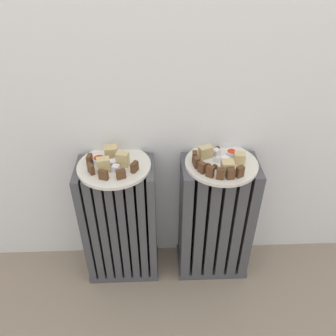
% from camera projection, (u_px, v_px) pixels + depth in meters
% --- Properties ---
extents(ground_plane, '(6.00, 6.00, 0.00)m').
position_uv_depth(ground_plane, '(171.00, 323.00, 1.33)').
color(ground_plane, gray).
extents(radiator_left, '(0.30, 0.18, 0.55)m').
position_uv_depth(radiator_left, '(121.00, 223.00, 1.39)').
color(radiator_left, '#47474C').
rests_on(radiator_left, ground_plane).
extents(radiator_right, '(0.30, 0.18, 0.55)m').
position_uv_depth(radiator_right, '(215.00, 221.00, 1.40)').
color(radiator_right, '#47474C').
rests_on(radiator_right, ground_plane).
extents(plate_left, '(0.27, 0.27, 0.01)m').
position_uv_depth(plate_left, '(114.00, 166.00, 1.22)').
color(plate_left, silver).
rests_on(plate_left, radiator_left).
extents(plate_right, '(0.27, 0.27, 0.01)m').
position_uv_depth(plate_right, '(221.00, 164.00, 1.23)').
color(plate_right, silver).
rests_on(plate_right, radiator_right).
extents(dark_cake_slice_left_0, '(0.02, 0.03, 0.04)m').
position_uv_depth(dark_cake_slice_left_0, '(90.00, 159.00, 1.21)').
color(dark_cake_slice_left_0, '#56351E').
rests_on(dark_cake_slice_left_0, plate_left).
extents(dark_cake_slice_left_1, '(0.03, 0.03, 0.04)m').
position_uv_depth(dark_cake_slice_left_1, '(91.00, 169.00, 1.17)').
color(dark_cake_slice_left_1, '#56351E').
rests_on(dark_cake_slice_left_1, plate_left).
extents(dark_cake_slice_left_2, '(0.03, 0.02, 0.04)m').
position_uv_depth(dark_cake_slice_left_2, '(103.00, 175.00, 1.14)').
color(dark_cake_slice_left_2, '#56351E').
rests_on(dark_cake_slice_left_2, plate_left).
extents(dark_cake_slice_left_3, '(0.03, 0.03, 0.04)m').
position_uv_depth(dark_cake_slice_left_3, '(121.00, 174.00, 1.14)').
color(dark_cake_slice_left_3, '#56351E').
rests_on(dark_cake_slice_left_3, plate_left).
extents(dark_cake_slice_left_4, '(0.03, 0.03, 0.04)m').
position_uv_depth(dark_cake_slice_left_4, '(134.00, 167.00, 1.18)').
color(dark_cake_slice_left_4, '#56351E').
rests_on(dark_cake_slice_left_4, plate_left).
extents(marble_cake_slice_left_0, '(0.05, 0.04, 0.05)m').
position_uv_depth(marble_cake_slice_left_0, '(123.00, 159.00, 1.20)').
color(marble_cake_slice_left_0, tan).
rests_on(marble_cake_slice_left_0, plate_left).
extents(marble_cake_slice_left_1, '(0.05, 0.04, 0.05)m').
position_uv_depth(marble_cake_slice_left_1, '(104.00, 165.00, 1.17)').
color(marble_cake_slice_left_1, tan).
rests_on(marble_cake_slice_left_1, plate_left).
extents(marble_cake_slice_left_2, '(0.05, 0.04, 0.05)m').
position_uv_depth(marble_cake_slice_left_2, '(111.00, 152.00, 1.24)').
color(marble_cake_slice_left_2, tan).
rests_on(marble_cake_slice_left_2, plate_left).
extents(turkish_delight_left_0, '(0.03, 0.03, 0.02)m').
position_uv_depth(turkish_delight_left_0, '(116.00, 168.00, 1.18)').
color(turkish_delight_left_0, white).
rests_on(turkish_delight_left_0, plate_left).
extents(turkish_delight_left_1, '(0.03, 0.03, 0.02)m').
position_uv_depth(turkish_delight_left_1, '(113.00, 163.00, 1.20)').
color(turkish_delight_left_1, white).
rests_on(turkish_delight_left_1, plate_left).
extents(medjool_date_left_0, '(0.03, 0.03, 0.02)m').
position_uv_depth(medjool_date_left_0, '(106.00, 163.00, 1.21)').
color(medjool_date_left_0, '#3D1E0F').
rests_on(medjool_date_left_0, plate_left).
extents(medjool_date_left_1, '(0.03, 0.02, 0.02)m').
position_uv_depth(medjool_date_left_1, '(123.00, 153.00, 1.27)').
color(medjool_date_left_1, '#3D1E0F').
rests_on(medjool_date_left_1, plate_left).
extents(jam_bowl_left, '(0.05, 0.05, 0.02)m').
position_uv_depth(jam_bowl_left, '(99.00, 160.00, 1.22)').
color(jam_bowl_left, white).
rests_on(jam_bowl_left, plate_left).
extents(dark_cake_slice_right_0, '(0.02, 0.03, 0.04)m').
position_uv_depth(dark_cake_slice_right_0, '(195.00, 157.00, 1.22)').
color(dark_cake_slice_right_0, '#56351E').
rests_on(dark_cake_slice_right_0, plate_right).
extents(dark_cake_slice_right_1, '(0.02, 0.03, 0.04)m').
position_uv_depth(dark_cake_slice_right_1, '(197.00, 162.00, 1.20)').
color(dark_cake_slice_right_1, '#56351E').
rests_on(dark_cake_slice_right_1, plate_right).
extents(dark_cake_slice_right_2, '(0.03, 0.03, 0.04)m').
position_uv_depth(dark_cake_slice_right_2, '(202.00, 167.00, 1.17)').
color(dark_cake_slice_right_2, '#56351E').
rests_on(dark_cake_slice_right_2, plate_right).
extents(dark_cake_slice_right_3, '(0.03, 0.03, 0.04)m').
position_uv_depth(dark_cake_slice_right_3, '(210.00, 172.00, 1.15)').
color(dark_cake_slice_right_3, '#56351E').
rests_on(dark_cake_slice_right_3, plate_right).
extents(dark_cake_slice_right_4, '(0.03, 0.02, 0.04)m').
position_uv_depth(dark_cake_slice_right_4, '(220.00, 174.00, 1.14)').
color(dark_cake_slice_right_4, '#56351E').
rests_on(dark_cake_slice_right_4, plate_right).
extents(dark_cake_slice_right_5, '(0.03, 0.02, 0.04)m').
position_uv_depth(dark_cake_slice_right_5, '(231.00, 174.00, 1.14)').
color(dark_cake_slice_right_5, '#56351E').
rests_on(dark_cake_slice_right_5, plate_right).
extents(dark_cake_slice_right_6, '(0.03, 0.03, 0.04)m').
position_uv_depth(dark_cake_slice_right_6, '(240.00, 172.00, 1.15)').
color(dark_cake_slice_right_6, '#56351E').
rests_on(dark_cake_slice_right_6, plate_right).
extents(marble_cake_slice_right_0, '(0.04, 0.04, 0.05)m').
position_uv_depth(marble_cake_slice_right_0, '(228.00, 167.00, 1.17)').
color(marble_cake_slice_right_0, tan).
rests_on(marble_cake_slice_right_0, plate_right).
extents(marble_cake_slice_right_1, '(0.05, 0.04, 0.04)m').
position_uv_depth(marble_cake_slice_right_1, '(205.00, 152.00, 1.24)').
color(marble_cake_slice_right_1, tan).
rests_on(marble_cake_slice_right_1, plate_right).
extents(marble_cake_slice_right_2, '(0.04, 0.04, 0.04)m').
position_uv_depth(marble_cake_slice_right_2, '(240.00, 158.00, 1.22)').
color(marble_cake_slice_right_2, tan).
rests_on(marble_cake_slice_right_2, plate_right).
extents(turkish_delight_right_0, '(0.04, 0.04, 0.03)m').
position_uv_depth(turkish_delight_right_0, '(225.00, 160.00, 1.22)').
color(turkish_delight_right_0, white).
rests_on(turkish_delight_right_0, plate_right).
extents(turkish_delight_right_1, '(0.03, 0.03, 0.02)m').
position_uv_depth(turkish_delight_right_1, '(216.00, 152.00, 1.26)').
color(turkish_delight_right_1, white).
rests_on(turkish_delight_right_1, plate_right).
extents(medjool_date_right_0, '(0.03, 0.03, 0.02)m').
position_uv_depth(medjool_date_right_0, '(217.00, 148.00, 1.29)').
color(medjool_date_right_0, '#3D1E0F').
rests_on(medjool_date_right_0, plate_right).
extents(medjool_date_right_1, '(0.03, 0.02, 0.02)m').
position_uv_depth(medjool_date_right_1, '(207.00, 165.00, 1.20)').
color(medjool_date_right_1, '#3D1E0F').
rests_on(medjool_date_right_1, plate_right).
extents(medjool_date_right_2, '(0.02, 0.03, 0.01)m').
position_uv_depth(medjool_date_right_2, '(215.00, 167.00, 1.20)').
color(medjool_date_right_2, '#3D1E0F').
rests_on(medjool_date_right_2, plate_right).
extents(jam_bowl_right, '(0.04, 0.04, 0.03)m').
position_uv_depth(jam_bowl_right, '(231.00, 154.00, 1.25)').
color(jam_bowl_right, white).
rests_on(jam_bowl_right, plate_right).
extents(fork, '(0.05, 0.09, 0.00)m').
position_uv_depth(fork, '(214.00, 164.00, 1.22)').
color(fork, '#B7B7BC').
rests_on(fork, plate_right).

